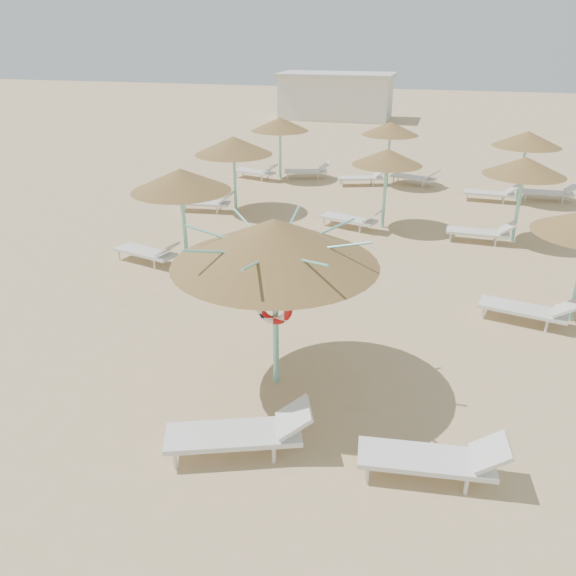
# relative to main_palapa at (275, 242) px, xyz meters

# --- Properties ---
(ground) EXTENTS (120.00, 120.00, 0.00)m
(ground) POSITION_rel_main_palapa_xyz_m (0.38, -0.28, -2.82)
(ground) COLOR tan
(ground) RESTS_ON ground
(main_palapa) EXTENTS (3.61, 3.61, 3.24)m
(main_palapa) POSITION_rel_main_palapa_xyz_m (0.00, 0.00, 0.00)
(main_palapa) COLOR #7FDCCB
(main_palapa) RESTS_ON ground
(lounger_main_a) EXTENTS (2.37, 1.44, 0.83)m
(lounger_main_a) POSITION_rel_main_palapa_xyz_m (0.07, -2.04, -2.42)
(lounger_main_a) COLOR silver
(lounger_main_a) RESTS_ON ground
(lounger_main_b) EXTENTS (2.20, 0.88, 0.78)m
(lounger_main_b) POSITION_rel_main_palapa_xyz_m (2.99, -1.81, -2.45)
(lounger_main_b) COLOR silver
(lounger_main_b) RESTS_ON ground
(palapa_field) EXTENTS (14.46, 13.84, 2.71)m
(palapa_field) POSITION_rel_main_palapa_xyz_m (0.05, 10.41, -0.53)
(palapa_field) COLOR #7FDCCB
(palapa_field) RESTS_ON ground
(service_hut) EXTENTS (8.40, 4.40, 3.25)m
(service_hut) POSITION_rel_main_palapa_xyz_m (-5.62, 34.72, -1.18)
(service_hut) COLOR silver
(service_hut) RESTS_ON ground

